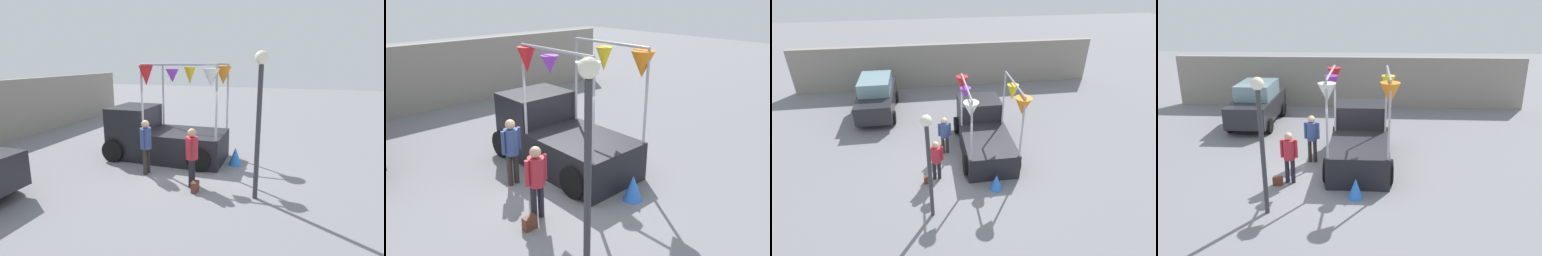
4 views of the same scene
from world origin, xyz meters
TOP-DOWN VIEW (x-y plane):
  - ground_plane at (0.00, 0.00)m, footprint 60.00×60.00m
  - vendor_truck at (0.82, 1.18)m, footprint 2.47×4.18m
  - parked_car at (-3.92, 5.10)m, footprint 1.88×4.00m
  - person_customer at (-1.25, -0.67)m, footprint 0.53×0.34m
  - person_vendor at (-0.81, 0.93)m, footprint 0.53×0.34m
  - handbag at (-1.60, -0.87)m, footprint 0.28×0.16m
  - street_lamp at (-1.51, -2.42)m, footprint 0.32×0.32m
  - brick_boundary_wall at (0.00, 8.30)m, footprint 18.00×0.36m
  - folded_kite_bundle_azure at (0.79, -1.53)m, footprint 0.53×0.53m

SIDE VIEW (x-z plane):
  - ground_plane at x=0.00m, z-range 0.00..0.00m
  - handbag at x=-1.60m, z-range 0.00..0.28m
  - folded_kite_bundle_azure at x=0.79m, z-range 0.00..0.60m
  - vendor_truck at x=0.82m, z-range -0.77..2.54m
  - parked_car at x=-3.92m, z-range 0.00..1.88m
  - person_customer at x=-1.25m, z-range 0.17..1.80m
  - person_vendor at x=-0.81m, z-range 0.17..1.85m
  - brick_boundary_wall at x=0.00m, z-range 0.00..2.60m
  - street_lamp at x=-1.51m, z-range 0.58..4.21m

